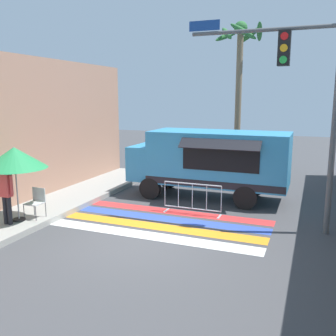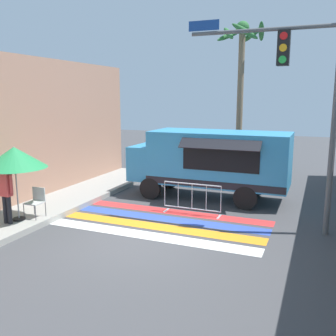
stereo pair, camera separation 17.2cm
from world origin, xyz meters
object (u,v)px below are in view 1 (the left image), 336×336
Objects in this scene: palm_tree at (240,66)px; folding_chair at (36,200)px; food_truck at (207,159)px; barricade_front at (192,199)px; vendor_person at (6,190)px; traffic_signal_pole at (305,86)px; patio_umbrella at (14,158)px.

folding_chair is at bearing -115.25° from palm_tree.
food_truck is 0.83× the size of palm_tree.
palm_tree reaches higher than barricade_front.
vendor_person is 5.61m from barricade_front.
food_truck is 2.33m from barricade_front.
palm_tree is (0.14, 6.48, 4.64)m from barricade_front.
traffic_signal_pole reaches higher than folding_chair.
folding_chair reaches higher than barricade_front.
palm_tree reaches higher than vendor_person.
traffic_signal_pole is 8.31m from patio_umbrella.
barricade_front is at bearing -86.60° from food_truck.
vendor_person is (-0.06, -0.36, -0.88)m from patio_umbrella.
palm_tree is at bearing 88.78° from barricade_front.
patio_umbrella reaches higher than barricade_front.
vendor_person is at bearing -99.44° from patio_umbrella.
folding_chair is (-7.34, -2.19, -3.35)m from traffic_signal_pole.
traffic_signal_pole is 4.81m from barricade_front.
vendor_person is (-7.67, -3.01, -2.89)m from traffic_signal_pole.
folding_chair is 4.83m from barricade_front.
traffic_signal_pole is 3.09× the size of barricade_front.
vendor_person is 0.89× the size of barricade_front.
palm_tree is (4.52, 9.48, 3.10)m from patio_umbrella.
palm_tree is (4.25, 9.01, 4.43)m from folding_chair.
palm_tree reaches higher than food_truck.
patio_umbrella is (-7.61, -2.65, -2.01)m from traffic_signal_pole.
traffic_signal_pole is (3.35, -2.46, 2.58)m from food_truck.
folding_chair is (-3.99, -4.65, -0.77)m from food_truck.
traffic_signal_pole reaches higher than barricade_front.
food_truck is 6.98m from vendor_person.
traffic_signal_pole is at bearing 19.22° from patio_umbrella.
traffic_signal_pole is at bearing 6.16° from folding_chair.
food_truck is 3.40× the size of vendor_person.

